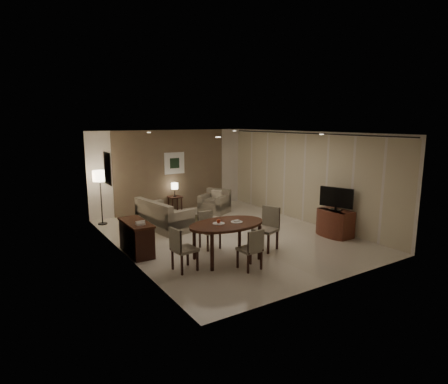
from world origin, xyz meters
TOP-DOWN VIEW (x-y plane):
  - room_shell at (0.00, 0.40)m, footprint 5.50×7.00m
  - taupe_accent at (0.00, 3.48)m, footprint 3.96×0.03m
  - curtain_wall at (2.68, 0.00)m, footprint 0.08×6.70m
  - curtain_rod at (2.68, 0.00)m, footprint 0.03×6.80m
  - art_back_frame at (0.10, 3.46)m, footprint 0.72×0.03m
  - art_back_canvas at (0.10, 3.44)m, footprint 0.34×0.01m
  - art_left_frame at (-2.72, 1.20)m, footprint 0.03×0.60m
  - art_left_canvas at (-2.71, 1.20)m, footprint 0.01×0.46m
  - downlight_nl at (-1.40, -1.80)m, footprint 0.10×0.10m
  - downlight_nr at (1.40, -1.80)m, footprint 0.10×0.10m
  - downlight_fl at (-1.40, 1.80)m, footprint 0.10×0.10m
  - downlight_fr at (1.40, 1.80)m, footprint 0.10×0.10m
  - console_desk at (-2.49, 0.00)m, footprint 0.48×1.20m
  - telephone at (-2.49, -0.30)m, footprint 0.20×0.14m
  - tv_cabinet at (2.40, -1.50)m, footprint 0.48×0.90m
  - flat_tv at (2.38, -1.50)m, footprint 0.36×0.85m
  - dining_table at (-0.95, -1.41)m, footprint 1.75×1.09m
  - chair_near at (-0.85, -2.11)m, footprint 0.44×0.44m
  - chair_far at (-0.89, -0.58)m, footprint 0.44×0.44m
  - chair_left at (-2.00, -1.47)m, footprint 0.48×0.48m
  - chair_right at (0.16, -1.37)m, footprint 0.62×0.62m
  - plate_a at (-1.13, -1.36)m, footprint 0.26×0.26m
  - plate_b at (-0.73, -1.46)m, footprint 0.26×0.26m
  - fruit_apple at (-1.13, -1.36)m, footprint 0.09×0.09m
  - napkin at (-0.73, -1.46)m, footprint 0.12×0.08m
  - round_rug at (-0.03, 1.91)m, footprint 1.27×1.27m
  - sofa at (-1.13, 1.57)m, footprint 1.86×1.14m
  - armchair at (1.01, 2.39)m, footprint 1.12×1.14m
  - side_table at (-0.03, 3.21)m, footprint 0.41×0.41m
  - table_lamp at (-0.03, 3.21)m, footprint 0.22×0.22m
  - floor_lamp at (-2.50, 2.94)m, footprint 0.40×0.40m

SIDE VIEW (x-z plane):
  - round_rug at x=-0.03m, z-range 0.00..0.01m
  - side_table at x=-0.03m, z-range 0.00..0.52m
  - tv_cabinet at x=2.40m, z-range 0.00..0.70m
  - console_desk at x=-2.49m, z-range 0.00..0.75m
  - armchair at x=1.01m, z-range 0.00..0.75m
  - dining_table at x=-0.95m, z-range 0.00..0.82m
  - sofa at x=-1.13m, z-range 0.00..0.82m
  - chair_near at x=-0.85m, z-range 0.00..0.86m
  - chair_far at x=-0.89m, z-range 0.00..0.87m
  - chair_left at x=-2.00m, z-range 0.00..0.91m
  - chair_right at x=0.16m, z-range 0.00..1.00m
  - table_lamp at x=-0.03m, z-range 0.52..1.02m
  - floor_lamp at x=-2.50m, z-range 0.00..1.59m
  - telephone at x=-2.49m, z-range 0.76..0.85m
  - plate_a at x=-1.13m, z-range 0.82..0.84m
  - plate_b at x=-0.73m, z-range 0.82..0.84m
  - napkin at x=-0.73m, z-range 0.84..0.87m
  - fruit_apple at x=-1.13m, z-range 0.84..0.93m
  - flat_tv at x=2.38m, z-range 0.72..1.32m
  - curtain_wall at x=2.68m, z-range 0.03..2.61m
  - taupe_accent at x=0.00m, z-range 0.00..2.70m
  - room_shell at x=0.00m, z-range 0.00..2.70m
  - art_back_frame at x=0.10m, z-range 1.24..1.96m
  - art_back_canvas at x=0.10m, z-range 1.43..1.77m
  - art_left_frame at x=-2.72m, z-range 1.45..2.25m
  - art_left_canvas at x=-2.71m, z-range 1.53..2.17m
  - curtain_rod at x=2.68m, z-range 2.62..2.66m
  - downlight_nl at x=-1.40m, z-range 2.68..2.69m
  - downlight_nr at x=1.40m, z-range 2.68..2.69m
  - downlight_fl at x=-1.40m, z-range 2.68..2.69m
  - downlight_fr at x=1.40m, z-range 2.68..2.69m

